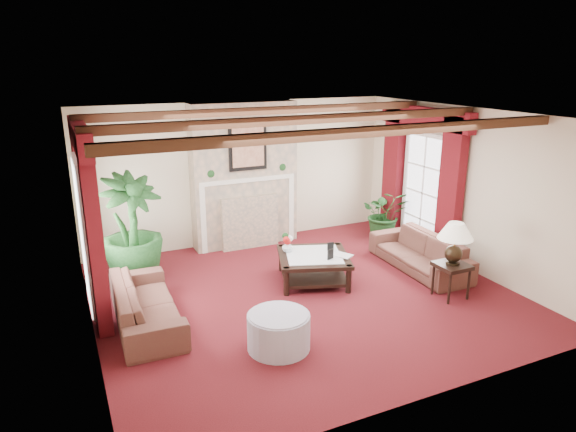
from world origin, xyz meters
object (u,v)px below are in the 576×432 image
coffee_table (313,268)px  sofa_right (420,247)px  ottoman (279,332)px  side_table (451,280)px  potted_palm (134,251)px  sofa_left (145,297)px

coffee_table → sofa_right: bearing=11.0°
coffee_table → ottoman: (-1.32, -1.61, 0.00)m
coffee_table → side_table: bearing=-21.1°
potted_palm → side_table: 4.95m
sofa_left → ottoman: 1.91m
potted_palm → ottoman: potted_palm is taller
sofa_left → coffee_table: size_ratio=1.83×
ottoman → coffee_table: bearing=50.7°
sofa_left → coffee_table: bearing=-82.2°
potted_palm → side_table: potted_palm is taller
sofa_right → side_table: (-0.29, -1.09, -0.12)m
potted_palm → side_table: size_ratio=3.74×
coffee_table → ottoman: size_ratio=1.41×
sofa_left → ottoman: bearing=-132.4°
sofa_left → sofa_right: 4.57m
sofa_left → sofa_right: size_ratio=1.00×
ottoman → sofa_left: bearing=135.9°
sofa_left → potted_palm: potted_palm is taller
coffee_table → side_table: 2.11m
potted_palm → sofa_right: bearing=-18.9°
potted_palm → ottoman: size_ratio=2.57×
coffee_table → side_table: side_table is taller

